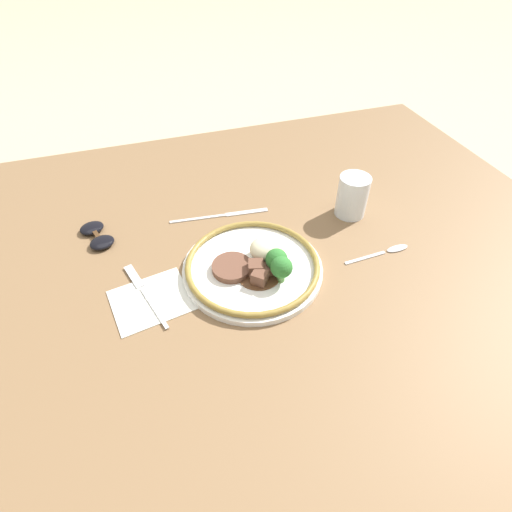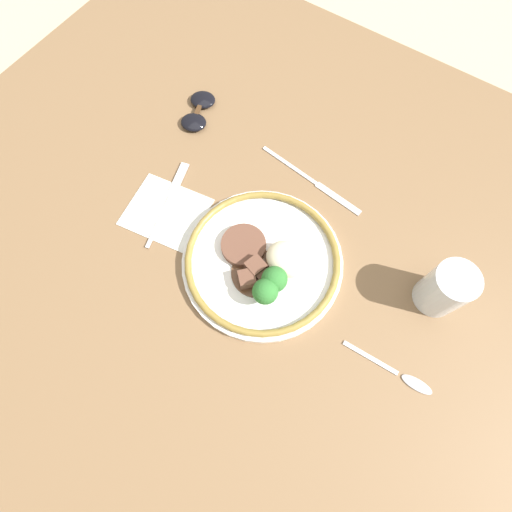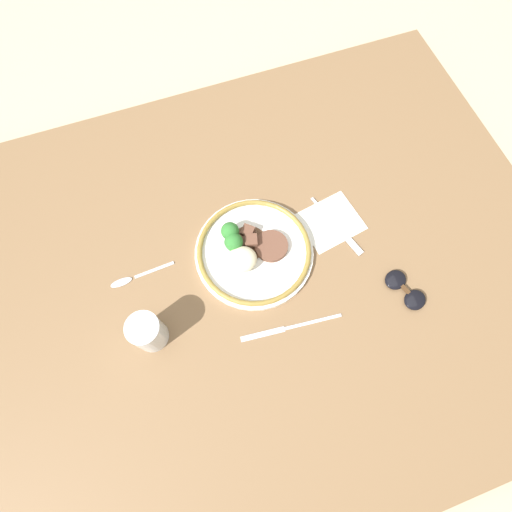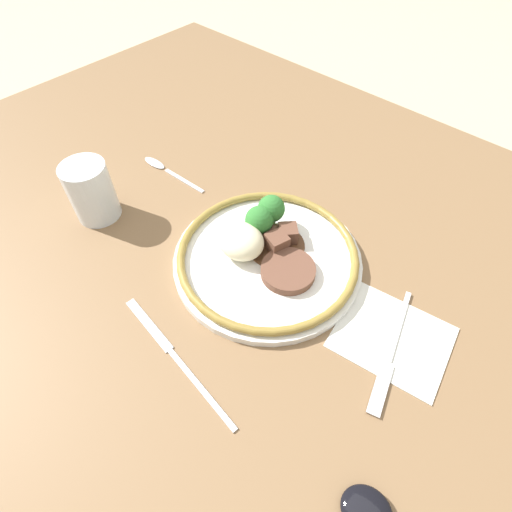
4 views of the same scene
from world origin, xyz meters
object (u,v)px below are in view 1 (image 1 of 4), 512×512
Objects in this scene: sunglasses at (97,235)px; spoon at (389,251)px; juice_glass at (352,198)px; fork at (142,289)px; plate at (255,265)px; knife at (223,215)px.

spoon is at bearing -40.89° from sunglasses.
juice_glass is 0.50m from fork.
plate is 0.22m from fork.
plate is 2.39× the size of sunglasses.
fork is (-0.22, 0.02, -0.01)m from plate.
plate is 0.20m from knife.
juice_glass reaches higher than knife.
spoon is at bearing -31.13° from knife.
fork is at bearing 175.10° from plate.
fork is 0.79× the size of knife.
knife is at bearing -20.66° from sunglasses.
juice_glass is 0.57m from sunglasses.
juice_glass is at bearing -10.32° from knife.
fork is at bearing 171.19° from spoon.
juice_glass is 0.83× the size of sunglasses.
sunglasses is (-0.28, 0.01, 0.01)m from knife.
juice_glass is 0.53× the size of fork.
plate is at bearing 170.47° from spoon.
juice_glass is 0.64× the size of spoon.
sunglasses is at bearing -175.96° from knife.
sunglasses reaches higher than knife.
knife is (-0.01, 0.19, -0.02)m from plate.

